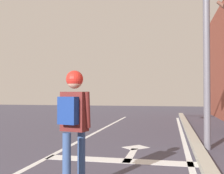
% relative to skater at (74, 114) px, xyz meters
% --- Properties ---
extents(lane_line_center, '(0.12, 20.00, 0.01)m').
position_rel_skater_xyz_m(lane_line_center, '(-1.24, 1.92, -1.06)').
color(lane_line_center, silver).
rests_on(lane_line_center, ground).
extents(lane_line_curbside, '(0.12, 20.00, 0.01)m').
position_rel_skater_xyz_m(lane_line_curbside, '(1.64, 1.92, -1.06)').
color(lane_line_curbside, silver).
rests_on(lane_line_curbside, ground).
extents(stop_bar, '(3.03, 0.40, 0.01)m').
position_rel_skater_xyz_m(stop_bar, '(0.27, 1.90, -1.06)').
color(stop_bar, silver).
rests_on(stop_bar, ground).
extents(lane_arrow_stem, '(0.16, 1.40, 0.01)m').
position_rel_skater_xyz_m(lane_arrow_stem, '(0.43, 2.44, -1.06)').
color(lane_arrow_stem, silver).
rests_on(lane_arrow_stem, ground).
extents(lane_arrow_head, '(0.71, 0.71, 0.01)m').
position_rel_skater_xyz_m(lane_arrow_head, '(0.43, 3.29, -1.06)').
color(lane_arrow_head, silver).
rests_on(lane_arrow_head, ground).
extents(curb_strip, '(0.24, 24.00, 0.14)m').
position_rel_skater_xyz_m(curb_strip, '(1.89, 1.92, -0.99)').
color(curb_strip, '#A8A596').
rests_on(curb_strip, ground).
extents(skater, '(0.43, 0.60, 1.57)m').
position_rel_skater_xyz_m(skater, '(0.00, 0.00, 0.00)').
color(skater, '#304878').
rests_on(skater, skateboard).
extents(traffic_signal_mast, '(4.26, 0.34, 5.29)m').
position_rel_skater_xyz_m(traffic_signal_mast, '(1.05, 3.40, 2.60)').
color(traffic_signal_mast, '#5D5963').
rests_on(traffic_signal_mast, ground).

